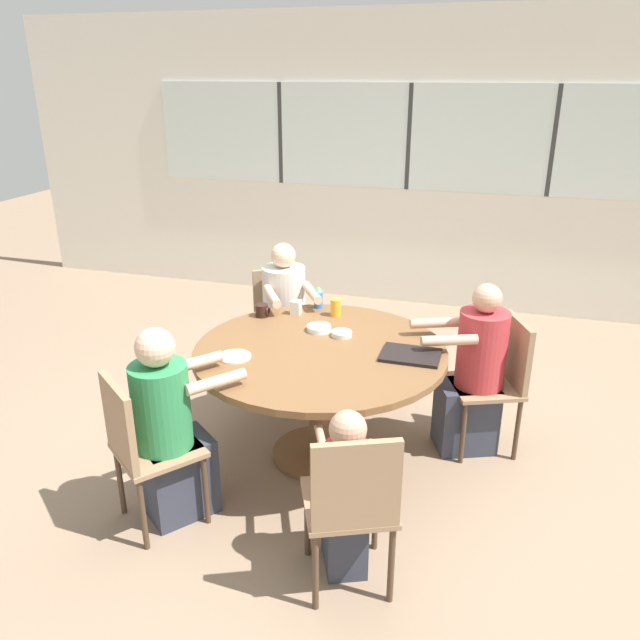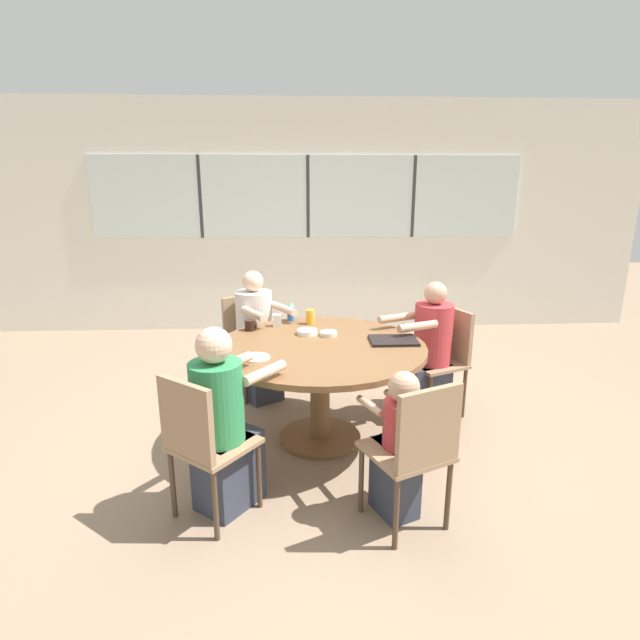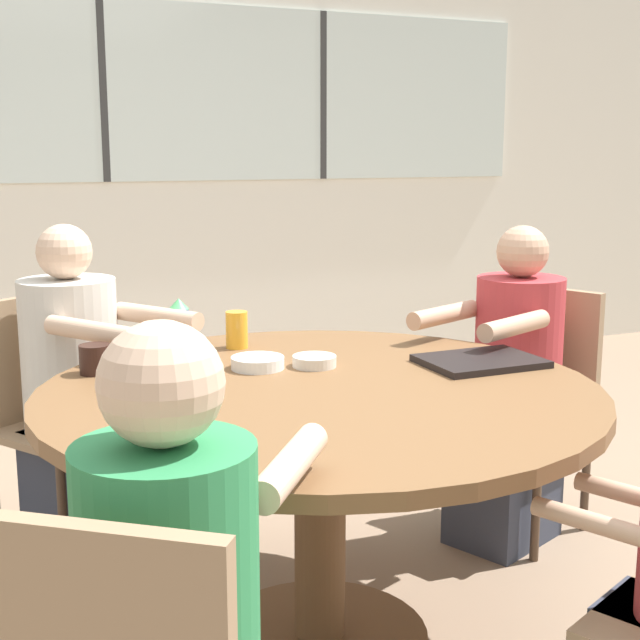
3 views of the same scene
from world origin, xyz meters
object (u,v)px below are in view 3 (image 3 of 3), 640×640
Objects in this scene: chair_for_man_teal_shirt at (536,387)px; sippy_cup at (179,321)px; chair_for_man_blue_shirt at (46,401)px; bowl_white_shallow at (314,361)px; coffee_mug at (96,359)px; person_man_blue_shirt at (80,413)px; person_man_teal_shirt at (511,402)px; milk_carton_small at (158,343)px; bowl_cereal at (258,363)px; juice_glass at (237,330)px.

sippy_cup is at bearing 57.39° from chair_for_man_teal_shirt.
chair_for_man_blue_shirt reaches higher than bowl_white_shallow.
person_man_blue_shirt is at bearing 88.92° from coffee_mug.
coffee_mug is (0.08, -0.56, 0.26)m from chair_for_man_blue_shirt.
chair_for_man_blue_shirt is at bearing 98.17° from coffee_mug.
person_man_teal_shirt is (1.39, -0.44, -0.01)m from person_man_blue_shirt.
milk_carton_small is (0.20, 0.10, 0.01)m from coffee_mug.
sippy_cup is 1.00× the size of bowl_cereal.
chair_for_man_blue_shirt is 9.04× the size of milk_carton_small.
coffee_mug is at bearing 163.92° from bowl_white_shallow.
chair_for_man_teal_shirt is 1.37m from milk_carton_small.
milk_carton_small is at bearing -123.92° from sippy_cup.
sippy_cup is at bearing 110.40° from chair_for_man_blue_shirt.
chair_for_man_teal_shirt is at bearing -5.58° from juice_glass.
chair_for_man_blue_shirt is 1.58m from person_man_teal_shirt.
bowl_cereal is (-1.11, -0.17, 0.24)m from chair_for_man_teal_shirt.
person_man_blue_shirt reaches higher than person_man_teal_shirt.
person_man_teal_shirt is 1.42m from coffee_mug.
bowl_white_shallow is (0.59, -0.17, -0.03)m from coffee_mug.
person_man_teal_shirt is at bearing 126.31° from chair_for_man_blue_shirt.
milk_carton_small is 0.75× the size of bowl_white_shallow.
bowl_cereal is at bearing 73.98° from person_man_teal_shirt.
person_man_teal_shirt reaches higher than bowl_cereal.
coffee_mug is (-1.39, 0.02, 0.28)m from person_man_teal_shirt.
chair_for_man_blue_shirt is 9.36× the size of coffee_mug.
milk_carton_small is at bearing 27.52° from coffee_mug.
coffee_mug is (-0.01, -0.42, 0.27)m from person_man_blue_shirt.
person_man_blue_shirt is 1.02× the size of person_man_teal_shirt.
sippy_cup is at bearing 122.92° from bowl_white_shallow.
coffee_mug is 0.61× the size of bowl_cereal.
person_man_blue_shirt is 0.87m from bowl_white_shallow.
chair_for_man_teal_shirt is at bearing 8.88° from bowl_cereal.
person_man_blue_shirt is 8.82× the size of bowl_white_shallow.
coffee_mug is 0.45m from bowl_cereal.
juice_glass is (0.15, -0.11, -0.02)m from sippy_cup.
coffee_mug reaches higher than bowl_white_shallow.
coffee_mug is 0.79× the size of juice_glass.
juice_glass is at bearing 10.41° from milk_carton_small.
coffee_mug is at bearing -139.26° from sippy_cup.
chair_for_man_blue_shirt is 0.89m from bowl_cereal.
bowl_white_shallow is at bearing -14.98° from bowl_cereal.
person_man_teal_shirt reaches higher than coffee_mug.
chair_for_man_teal_shirt reaches higher than coffee_mug.
chair_for_man_blue_shirt is at bearing 49.82° from chair_for_man_teal_shirt.
bowl_white_shallow is (0.67, -0.73, 0.24)m from chair_for_man_blue_shirt.
person_man_teal_shirt is at bearing -0.70° from coffee_mug.
milk_carton_small is (-0.11, -0.16, -0.03)m from sippy_cup.
chair_for_man_teal_shirt is 0.77× the size of person_man_blue_shirt.
chair_for_man_teal_shirt is 1.57m from coffee_mug.
juice_glass is at bearing 83.66° from bowl_cereal.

